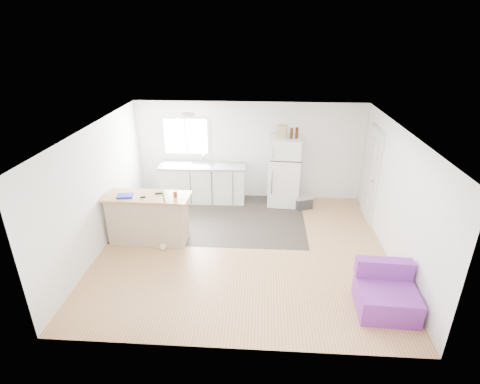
% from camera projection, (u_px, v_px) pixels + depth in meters
% --- Properties ---
extents(room, '(5.51, 5.01, 2.41)m').
position_uv_depth(room, '(244.00, 193.00, 6.87)').
color(room, '#A57545').
rests_on(room, ground).
extents(vinyl_zone, '(4.05, 2.50, 0.00)m').
position_uv_depth(vinyl_zone, '(215.00, 217.00, 8.54)').
color(vinyl_zone, '#302A24').
rests_on(vinyl_zone, floor).
extents(window, '(1.18, 0.06, 0.98)m').
position_uv_depth(window, '(186.00, 136.00, 9.08)').
color(window, white).
rests_on(window, back_wall).
extents(interior_door, '(0.11, 0.92, 2.10)m').
position_uv_depth(interior_door, '(371.00, 175.00, 8.19)').
color(interior_door, white).
rests_on(interior_door, right_wall).
extents(ceiling_fixture, '(0.30, 0.30, 0.07)m').
position_uv_depth(ceiling_fixture, '(188.00, 115.00, 7.56)').
color(ceiling_fixture, white).
rests_on(ceiling_fixture, ceiling).
extents(kitchen_cabinets, '(2.11, 0.70, 1.22)m').
position_uv_depth(kitchen_cabinets, '(203.00, 182.00, 9.21)').
color(kitchen_cabinets, white).
rests_on(kitchen_cabinets, floor).
extents(peninsula, '(1.67, 0.68, 1.01)m').
position_uv_depth(peninsula, '(148.00, 218.00, 7.42)').
color(peninsula, tan).
rests_on(peninsula, floor).
extents(refrigerator, '(0.77, 0.74, 1.66)m').
position_uv_depth(refrigerator, '(284.00, 171.00, 8.92)').
color(refrigerator, white).
rests_on(refrigerator, floor).
extents(cooler, '(0.49, 0.42, 0.32)m').
position_uv_depth(cooler, '(303.00, 202.00, 8.92)').
color(cooler, '#2A2B2D').
rests_on(cooler, floor).
extents(purple_seat, '(0.90, 0.85, 0.71)m').
position_uv_depth(purple_seat, '(386.00, 294.00, 5.72)').
color(purple_seat, purple).
rests_on(purple_seat, floor).
extents(cleaner_jug, '(0.15, 0.12, 0.29)m').
position_uv_depth(cleaner_jug, '(158.00, 240.00, 7.40)').
color(cleaner_jug, white).
rests_on(cleaner_jug, floor).
extents(mop, '(0.22, 0.36, 1.28)m').
position_uv_depth(mop, '(164.00, 238.00, 7.26)').
color(mop, green).
rests_on(mop, floor).
extents(red_cup, '(0.09, 0.09, 0.12)m').
position_uv_depth(red_cup, '(175.00, 194.00, 7.14)').
color(red_cup, red).
rests_on(red_cup, peninsula).
extents(blue_tray, '(0.33, 0.27, 0.04)m').
position_uv_depth(blue_tray, '(125.00, 196.00, 7.16)').
color(blue_tray, '#121AB0').
rests_on(blue_tray, peninsula).
extents(tool_a, '(0.15, 0.07, 0.03)m').
position_uv_depth(tool_a, '(159.00, 193.00, 7.28)').
color(tool_a, black).
rests_on(tool_a, peninsula).
extents(tool_b, '(0.11, 0.08, 0.03)m').
position_uv_depth(tool_b, '(143.00, 197.00, 7.12)').
color(tool_b, black).
rests_on(tool_b, peninsula).
extents(cardboard_box, '(0.22, 0.14, 0.30)m').
position_uv_depth(cardboard_box, '(282.00, 132.00, 8.49)').
color(cardboard_box, tan).
rests_on(cardboard_box, refrigerator).
extents(bottle_left, '(0.07, 0.07, 0.25)m').
position_uv_depth(bottle_left, '(292.00, 133.00, 8.44)').
color(bottle_left, '#351C09').
rests_on(bottle_left, refrigerator).
extents(bottle_right, '(0.08, 0.08, 0.25)m').
position_uv_depth(bottle_right, '(297.00, 133.00, 8.48)').
color(bottle_right, '#351C09').
rests_on(bottle_right, refrigerator).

